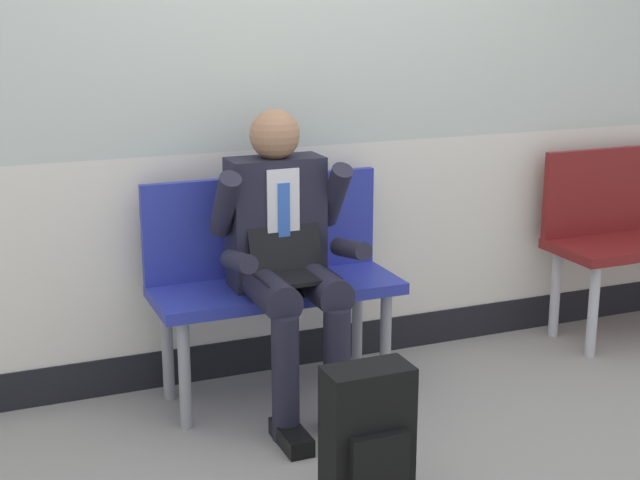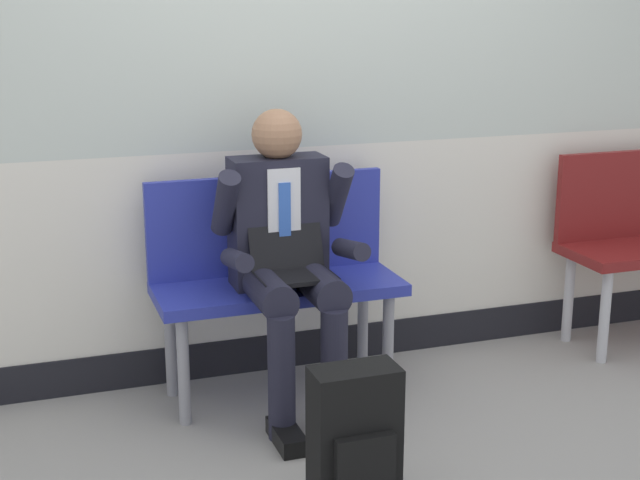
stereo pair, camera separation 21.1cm
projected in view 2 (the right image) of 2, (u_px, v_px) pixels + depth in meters
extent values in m
plane|color=gray|center=(363.00, 425.00, 3.79)|extent=(18.00, 18.00, 0.00)
cube|color=silver|center=(306.00, 238.00, 4.32)|extent=(5.85, 0.12, 0.88)
cube|color=black|center=(306.00, 342.00, 4.45)|extent=(5.85, 0.14, 0.17)
cube|color=#28339E|center=(279.00, 289.00, 3.95)|extent=(1.07, 0.42, 0.05)
cube|color=#28339E|center=(266.00, 224.00, 4.05)|extent=(1.07, 0.04, 0.44)
cylinder|color=gray|center=(184.00, 371.00, 3.74)|extent=(0.05, 0.05, 0.47)
cylinder|color=gray|center=(171.00, 345.00, 4.01)|extent=(0.05, 0.05, 0.47)
cylinder|color=gray|center=(388.00, 344.00, 4.03)|extent=(0.05, 0.05, 0.47)
cylinder|color=gray|center=(363.00, 322.00, 4.30)|extent=(0.05, 0.05, 0.47)
cylinder|color=#B7B7BC|center=(605.00, 316.00, 4.38)|extent=(0.05, 0.05, 0.47)
cylinder|color=#B7B7BC|center=(569.00, 297.00, 4.65)|extent=(0.05, 0.05, 0.47)
cylinder|color=#1E1E2D|center=(267.00, 290.00, 3.71)|extent=(0.15, 0.40, 0.15)
cylinder|color=#1E1E2D|center=(282.00, 378.00, 3.61)|extent=(0.11, 0.11, 0.52)
cube|color=black|center=(287.00, 436.00, 3.62)|extent=(0.10, 0.26, 0.07)
cylinder|color=#1E1E2D|center=(319.00, 285.00, 3.78)|extent=(0.15, 0.40, 0.15)
cylinder|color=#1E1E2D|center=(334.00, 370.00, 3.68)|extent=(0.11, 0.11, 0.52)
cube|color=black|center=(339.00, 428.00, 3.69)|extent=(0.10, 0.26, 0.07)
cube|color=#1E1E2D|center=(278.00, 221.00, 3.88)|extent=(0.40, 0.18, 0.55)
cube|color=silver|center=(284.00, 215.00, 3.78)|extent=(0.14, 0.01, 0.39)
cube|color=blue|center=(285.00, 222.00, 3.78)|extent=(0.05, 0.01, 0.33)
sphere|color=#9E7051|center=(277.00, 134.00, 3.78)|extent=(0.21, 0.21, 0.21)
cylinder|color=#1E1E2D|center=(226.00, 203.00, 3.71)|extent=(0.09, 0.25, 0.30)
cylinder|color=#1E1E2D|center=(237.00, 260.00, 3.60)|extent=(0.08, 0.27, 0.12)
cylinder|color=#1E1E2D|center=(337.00, 195.00, 3.86)|extent=(0.09, 0.25, 0.30)
cylinder|color=#1E1E2D|center=(351.00, 249.00, 3.75)|extent=(0.08, 0.27, 0.12)
cube|color=black|center=(295.00, 277.00, 3.70)|extent=(0.31, 0.22, 0.02)
cube|color=black|center=(286.00, 242.00, 3.79)|extent=(0.31, 0.08, 0.21)
cube|color=black|center=(354.00, 437.00, 3.14)|extent=(0.30, 0.16, 0.51)
cube|color=black|center=(365.00, 471.00, 3.06)|extent=(0.21, 0.04, 0.25)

